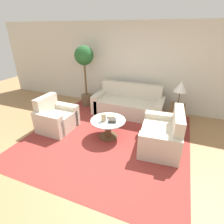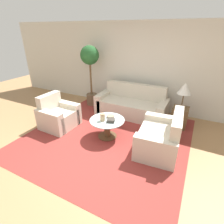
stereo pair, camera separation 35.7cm
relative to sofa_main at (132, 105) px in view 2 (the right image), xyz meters
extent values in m
plane|color=#9E754C|center=(-0.05, -2.11, -0.29)|extent=(14.00, 14.00, 0.00)
cube|color=beige|center=(-0.05, 0.63, 1.01)|extent=(10.00, 0.06, 2.60)
cube|color=maroon|center=(-0.07, -1.42, -0.29)|extent=(3.70, 3.68, 0.01)
cube|color=beige|center=(0.00, -0.08, -0.07)|extent=(1.86, 0.85, 0.45)
cube|color=beige|center=(0.00, 0.25, 0.16)|extent=(1.86, 0.18, 0.90)
cube|color=beige|center=(-0.93, -0.08, 0.00)|extent=(0.20, 0.85, 0.57)
cube|color=beige|center=(0.93, -0.08, 0.00)|extent=(0.20, 0.85, 0.57)
cube|color=beige|center=(-1.43, -1.56, -0.07)|extent=(0.80, 0.70, 0.45)
cube|color=beige|center=(-1.73, -1.55, 0.14)|extent=(0.20, 0.68, 0.86)
cube|color=beige|center=(-1.44, -1.89, 0.00)|extent=(0.79, 0.22, 0.57)
cube|color=beige|center=(-1.42, -1.22, 0.00)|extent=(0.79, 0.22, 0.57)
cube|color=beige|center=(1.13, -1.36, -0.07)|extent=(0.88, 1.07, 0.45)
cube|color=beige|center=(1.44, -1.33, 0.15)|extent=(0.26, 1.02, 0.88)
cube|color=beige|center=(1.09, -0.85, 0.00)|extent=(0.82, 0.26, 0.57)
cube|color=beige|center=(1.16, -1.86, 0.00)|extent=(0.82, 0.26, 0.57)
cylinder|color=brown|center=(-0.07, -1.42, -0.28)|extent=(0.45, 0.45, 0.02)
cylinder|color=brown|center=(-0.07, -1.42, -0.07)|extent=(0.15, 0.15, 0.44)
cylinder|color=#B2C6C6|center=(-0.07, -1.42, 0.16)|extent=(0.82, 0.82, 0.02)
cube|color=brown|center=(1.39, -0.14, -0.02)|extent=(0.39, 0.39, 0.55)
cylinder|color=brown|center=(1.39, -0.14, 0.27)|extent=(0.18, 0.18, 0.02)
cylinder|color=brown|center=(1.39, -0.14, 0.46)|extent=(0.03, 0.03, 0.35)
cone|color=beige|center=(1.39, -0.14, 0.77)|extent=(0.33, 0.33, 0.28)
cylinder|color=brown|center=(-1.50, 0.11, -0.10)|extent=(0.35, 0.35, 0.38)
cylinder|color=brown|center=(-1.50, 0.11, 0.64)|extent=(0.06, 0.06, 1.10)
sphere|color=#235628|center=(-1.50, 0.11, 1.35)|extent=(0.58, 0.58, 0.58)
cylinder|color=tan|center=(-0.14, -1.51, 0.26)|extent=(0.11, 0.11, 0.18)
cylinder|color=gray|center=(-0.06, -1.28, 0.19)|extent=(0.18, 0.18, 0.05)
cube|color=#38332D|center=(0.05, -1.48, 0.20)|extent=(0.20, 0.19, 0.07)
camera|label=1|loc=(1.33, -4.72, 2.08)|focal=28.00mm
camera|label=2|loc=(1.65, -4.57, 2.08)|focal=28.00mm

